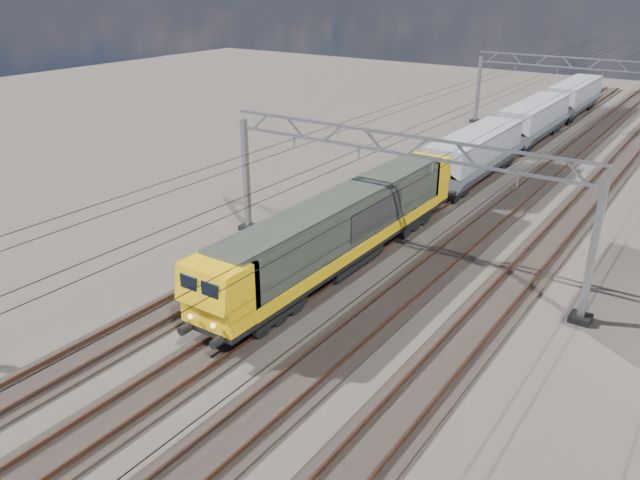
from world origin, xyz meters
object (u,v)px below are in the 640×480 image
Objects in this scene: hopper_wagon_mid at (535,118)px; locomotive at (344,226)px; hopper_wagon_third at (575,95)px; catenary_gantry_mid at (392,197)px; catenary_gantry_far at (576,93)px; hopper_wagon_lead at (475,152)px.

locomotive is at bearing -90.00° from hopper_wagon_mid.
hopper_wagon_third is (0.00, 14.20, 0.00)m from hopper_wagon_mid.
locomotive is at bearing -90.00° from hopper_wagon_third.
hopper_wagon_mid is (-2.00, 30.61, -1.67)m from catenary_gantry_mid.
catenary_gantry_mid is 1.00× the size of catenary_gantry_far.
hopper_wagon_lead is (-2.00, -19.59, -1.67)m from catenary_gantry_far.
hopper_wagon_lead is (-0.00, 17.70, -0.09)m from locomotive.
hopper_wagon_third is (-2.00, 44.81, -1.67)m from catenary_gantry_mid.
locomotive is 46.10m from hopper_wagon_third.
catenary_gantry_mid is 2.85m from locomotive.
catenary_gantry_mid is at bearing -83.05° from hopper_wagon_lead.
catenary_gantry_mid reaches higher than locomotive.
hopper_wagon_mid is (-2.00, -5.39, -1.67)m from catenary_gantry_far.
hopper_wagon_mid is at bearing -110.37° from catenary_gantry_far.
hopper_wagon_mid is (0.00, 14.20, 0.00)m from hopper_wagon_lead.
hopper_wagon_lead is 1.00× the size of hopper_wagon_mid.
catenary_gantry_mid is at bearing -86.26° from hopper_wagon_mid.
hopper_wagon_third is (-0.00, 46.10, -0.09)m from locomotive.
catenary_gantry_far reaches higher than hopper_wagon_third.
hopper_wagon_lead is 28.40m from hopper_wagon_third.
locomotive is 17.70m from hopper_wagon_lead.
hopper_wagon_lead is (-2.00, 16.41, -1.67)m from catenary_gantry_mid.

